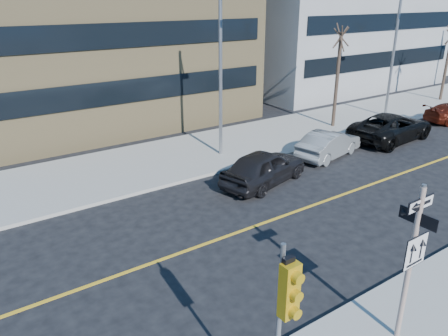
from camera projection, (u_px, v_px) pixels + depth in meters
ground at (321, 288)px, 12.72m from camera, size 120.00×120.00×0.00m
far_sidewalk at (373, 113)px, 31.42m from camera, size 66.00×6.00×0.15m
road_centerline at (428, 164)px, 22.15m from camera, size 40.00×0.14×0.01m
sign_pole at (412, 256)px, 9.90m from camera, size 0.92×0.92×4.06m
traffic_signal at (287, 305)px, 7.45m from camera, size 0.32×0.45×4.00m
parked_car_a at (264, 167)px, 19.56m from camera, size 2.96×4.97×1.58m
parked_car_b at (329, 144)px, 22.90m from camera, size 2.36×4.51×1.42m
parked_car_c at (391, 127)px, 25.54m from camera, size 3.09×5.97×1.61m
streetlight_a at (223, 66)px, 21.31m from camera, size 0.55×2.25×8.00m
streetlight_b at (397, 48)px, 28.76m from camera, size 0.55×2.25×8.00m
street_tree_west at (341, 39)px, 26.23m from camera, size 1.80×1.80×6.35m
building_grey_mid at (317, 1)px, 41.05m from camera, size 20.00×16.00×15.00m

